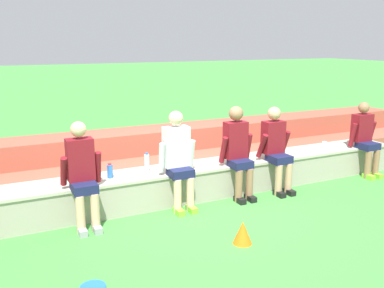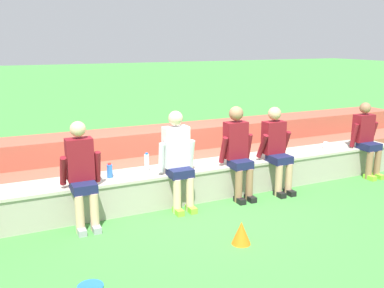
{
  "view_description": "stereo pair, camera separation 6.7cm",
  "coord_description": "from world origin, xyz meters",
  "px_view_note": "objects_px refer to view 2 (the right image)",
  "views": [
    {
      "loc": [
        -2.71,
        -5.34,
        2.36
      ],
      "look_at": [
        0.02,
        0.29,
        0.84
      ],
      "focal_mm": 40.22,
      "sensor_mm": 36.0,
      "label": 1
    },
    {
      "loc": [
        -2.65,
        -5.36,
        2.36
      ],
      "look_at": [
        0.02,
        0.29,
        0.84
      ],
      "focal_mm": 40.22,
      "sensor_mm": 36.0,
      "label": 2
    }
  ],
  "objects_px": {
    "plastic_cup_left_end": "(326,145)",
    "person_right_of_center": "(238,150)",
    "person_center": "(178,158)",
    "sports_cone": "(241,233)",
    "person_rightmost_edge": "(367,138)",
    "person_left_of_center": "(82,173)",
    "plastic_cup_middle": "(282,151)",
    "person_far_right": "(277,148)",
    "frisbee": "(90,287)",
    "water_bottle_near_right": "(147,163)",
    "water_bottle_near_left": "(110,171)"
  },
  "relations": [
    {
      "from": "person_far_right",
      "to": "water_bottle_near_left",
      "type": "height_order",
      "value": "person_far_right"
    },
    {
      "from": "person_rightmost_edge",
      "to": "person_left_of_center",
      "type": "bearing_deg",
      "value": -179.49
    },
    {
      "from": "plastic_cup_left_end",
      "to": "plastic_cup_middle",
      "type": "height_order",
      "value": "plastic_cup_left_end"
    },
    {
      "from": "water_bottle_near_right",
      "to": "frisbee",
      "type": "xyz_separation_m",
      "value": [
        -1.26,
        -1.88,
        -0.62
      ]
    },
    {
      "from": "sports_cone",
      "to": "plastic_cup_middle",
      "type": "bearing_deg",
      "value": 42.64
    },
    {
      "from": "person_far_right",
      "to": "sports_cone",
      "type": "distance_m",
      "value": 2.09
    },
    {
      "from": "person_left_of_center",
      "to": "sports_cone",
      "type": "distance_m",
      "value": 2.13
    },
    {
      "from": "frisbee",
      "to": "water_bottle_near_left",
      "type": "bearing_deg",
      "value": 69.05
    },
    {
      "from": "person_left_of_center",
      "to": "water_bottle_near_left",
      "type": "bearing_deg",
      "value": 36.22
    },
    {
      "from": "person_right_of_center",
      "to": "frisbee",
      "type": "relative_size",
      "value": 5.46
    },
    {
      "from": "water_bottle_near_right",
      "to": "plastic_cup_middle",
      "type": "height_order",
      "value": "water_bottle_near_right"
    },
    {
      "from": "person_left_of_center",
      "to": "person_far_right",
      "type": "relative_size",
      "value": 1.02
    },
    {
      "from": "person_left_of_center",
      "to": "frisbee",
      "type": "relative_size",
      "value": 5.33
    },
    {
      "from": "person_left_of_center",
      "to": "water_bottle_near_right",
      "type": "distance_m",
      "value": 1.08
    },
    {
      "from": "person_right_of_center",
      "to": "water_bottle_near_left",
      "type": "distance_m",
      "value": 1.93
    },
    {
      "from": "person_right_of_center",
      "to": "plastic_cup_left_end",
      "type": "distance_m",
      "value": 1.97
    },
    {
      "from": "water_bottle_near_right",
      "to": "person_center",
      "type": "bearing_deg",
      "value": -43.84
    },
    {
      "from": "person_center",
      "to": "person_left_of_center",
      "type": "bearing_deg",
      "value": -177.95
    },
    {
      "from": "person_center",
      "to": "sports_cone",
      "type": "relative_size",
      "value": 5.06
    },
    {
      "from": "plastic_cup_left_end",
      "to": "frisbee",
      "type": "distance_m",
      "value": 4.92
    },
    {
      "from": "person_center",
      "to": "sports_cone",
      "type": "distance_m",
      "value": 1.51
    },
    {
      "from": "person_center",
      "to": "water_bottle_near_right",
      "type": "bearing_deg",
      "value": 136.16
    },
    {
      "from": "person_rightmost_edge",
      "to": "frisbee",
      "type": "bearing_deg",
      "value": -163.59
    },
    {
      "from": "person_center",
      "to": "person_far_right",
      "type": "distance_m",
      "value": 1.69
    },
    {
      "from": "plastic_cup_left_end",
      "to": "water_bottle_near_right",
      "type": "bearing_deg",
      "value": 178.67
    },
    {
      "from": "plastic_cup_middle",
      "to": "sports_cone",
      "type": "height_order",
      "value": "plastic_cup_middle"
    },
    {
      "from": "person_left_of_center",
      "to": "person_rightmost_edge",
      "type": "height_order",
      "value": "person_left_of_center"
    },
    {
      "from": "person_far_right",
      "to": "water_bottle_near_right",
      "type": "height_order",
      "value": "person_far_right"
    },
    {
      "from": "person_center",
      "to": "plastic_cup_middle",
      "type": "distance_m",
      "value": 2.07
    },
    {
      "from": "person_center",
      "to": "person_right_of_center",
      "type": "bearing_deg",
      "value": 0.64
    },
    {
      "from": "person_right_of_center",
      "to": "person_far_right",
      "type": "xyz_separation_m",
      "value": [
        0.7,
        -0.02,
        -0.03
      ]
    },
    {
      "from": "person_left_of_center",
      "to": "person_right_of_center",
      "type": "bearing_deg",
      "value": 1.45
    },
    {
      "from": "water_bottle_near_left",
      "to": "sports_cone",
      "type": "distance_m",
      "value": 2.05
    },
    {
      "from": "water_bottle_near_left",
      "to": "frisbee",
      "type": "bearing_deg",
      "value": -110.95
    },
    {
      "from": "person_far_right",
      "to": "plastic_cup_left_end",
      "type": "xyz_separation_m",
      "value": [
        1.25,
        0.26,
        -0.15
      ]
    },
    {
      "from": "person_left_of_center",
      "to": "person_rightmost_edge",
      "type": "distance_m",
      "value": 4.97
    },
    {
      "from": "plastic_cup_left_end",
      "to": "plastic_cup_middle",
      "type": "relative_size",
      "value": 1.15
    },
    {
      "from": "person_center",
      "to": "person_far_right",
      "type": "bearing_deg",
      "value": -0.15
    },
    {
      "from": "person_left_of_center",
      "to": "plastic_cup_left_end",
      "type": "relative_size",
      "value": 11.12
    },
    {
      "from": "person_far_right",
      "to": "plastic_cup_left_end",
      "type": "bearing_deg",
      "value": 11.94
    },
    {
      "from": "water_bottle_near_left",
      "to": "person_far_right",
      "type": "bearing_deg",
      "value": -6.1
    },
    {
      "from": "frisbee",
      "to": "person_right_of_center",
      "type": "bearing_deg",
      "value": 30.88
    },
    {
      "from": "person_left_of_center",
      "to": "person_center",
      "type": "xyz_separation_m",
      "value": [
        1.35,
        0.05,
        0.03
      ]
    },
    {
      "from": "plastic_cup_left_end",
      "to": "person_right_of_center",
      "type": "bearing_deg",
      "value": -172.74
    },
    {
      "from": "person_center",
      "to": "plastic_cup_middle",
      "type": "xyz_separation_m",
      "value": [
        2.03,
        0.3,
        -0.19
      ]
    },
    {
      "from": "person_rightmost_edge",
      "to": "plastic_cup_left_end",
      "type": "xyz_separation_m",
      "value": [
        -0.68,
        0.26,
        -0.13
      ]
    },
    {
      "from": "person_left_of_center",
      "to": "plastic_cup_middle",
      "type": "height_order",
      "value": "person_left_of_center"
    },
    {
      "from": "plastic_cup_left_end",
      "to": "sports_cone",
      "type": "relative_size",
      "value": 0.44
    },
    {
      "from": "person_far_right",
      "to": "person_rightmost_edge",
      "type": "relative_size",
      "value": 1.03
    },
    {
      "from": "water_bottle_near_right",
      "to": "frisbee",
      "type": "relative_size",
      "value": 1.08
    }
  ]
}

